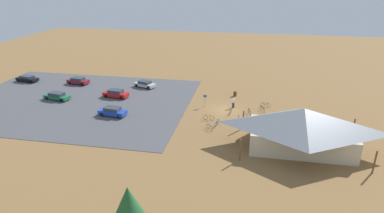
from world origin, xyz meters
TOP-DOWN VIEW (x-y plane):
  - ground at (0.00, 0.00)m, footprint 160.00×160.00m
  - parking_lot_asphalt at (26.91, 0.36)m, footprint 40.72×30.59m
  - bike_pavilion at (-10.54, 11.00)m, footprint 15.33×9.23m
  - trash_bin at (-1.06, -7.24)m, footprint 0.60×0.60m
  - lot_sign at (3.68, -0.99)m, footprint 0.56×0.08m
  - pine_west at (4.66, 31.33)m, footprint 3.86×3.86m
  - bicycle_red_yard_front at (-5.97, -0.83)m, footprint 0.83×1.62m
  - bicycle_blue_yard_left at (-2.35, 4.05)m, footprint 0.48×1.76m
  - bicycle_black_edge_south at (0.76, 6.28)m, footprint 0.62×1.64m
  - bicycle_yellow_by_bin at (2.27, 4.41)m, footprint 1.76×0.48m
  - bicycle_orange_back_row at (-0.85, 1.57)m, footprint 0.48×1.67m
  - bicycle_white_near_porch at (1.62, 7.75)m, footprint 1.15×1.28m
  - bicycle_teal_near_sign at (-3.90, 0.75)m, footprint 0.64×1.67m
  - bicycle_silver_front_row at (-4.31, 4.84)m, footprint 0.48×1.68m
  - bicycle_green_yard_center at (-6.55, -2.84)m, footprint 1.65×0.54m
  - car_maroon_far_end at (31.21, -8.45)m, footprint 4.62×2.42m
  - car_black_front_row at (42.63, -8.01)m, footprint 4.91×2.47m
  - car_green_end_stall at (30.36, 0.64)m, footprint 5.01×2.51m
  - car_red_near_entry at (20.42, -2.45)m, footprint 4.79×2.31m
  - car_blue_aisle_side at (17.53, 5.62)m, footprint 4.55×2.24m
  - car_silver_mid_lot at (17.04, -9.03)m, footprint 4.61×3.07m
  - visitor_near_lot at (-1.12, -1.40)m, footprint 0.40×0.38m

SIDE VIEW (x-z plane):
  - ground at x=0.00m, z-range 0.00..0.00m
  - parking_lot_asphalt at x=26.91m, z-range 0.00..0.05m
  - bicycle_silver_front_row at x=-4.31m, z-range -0.04..0.74m
  - bicycle_teal_near_sign at x=-3.90m, z-range -0.04..0.76m
  - bicycle_orange_back_row at x=-0.85m, z-range -0.04..0.76m
  - bicycle_white_near_porch at x=1.62m, z-range -0.02..0.76m
  - bicycle_blue_yard_left at x=-2.35m, z-range -0.05..0.79m
  - bicycle_green_yard_center at x=-6.55m, z-range -0.03..0.77m
  - bicycle_red_yard_front at x=-5.97m, z-range -0.04..0.82m
  - bicycle_yellow_by_bin at x=2.27m, z-range -0.04..0.81m
  - bicycle_black_edge_south at x=0.76m, z-range -0.06..0.84m
  - trash_bin at x=-1.06m, z-range 0.00..0.90m
  - car_silver_mid_lot at x=17.04m, z-range 0.05..1.34m
  - car_black_front_row at x=42.63m, z-range 0.06..1.34m
  - car_green_end_stall at x=30.36m, z-range 0.05..1.37m
  - car_maroon_far_end at x=31.21m, z-range 0.05..1.43m
  - car_blue_aisle_side at x=17.53m, z-range 0.05..1.46m
  - car_red_near_entry at x=20.42m, z-range 0.04..1.49m
  - visitor_near_lot at x=-1.12m, z-range 0.04..1.80m
  - lot_sign at x=3.68m, z-range 0.31..2.51m
  - bike_pavilion at x=-10.54m, z-range 0.35..5.90m
  - pine_west at x=4.66m, z-range 1.00..7.36m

